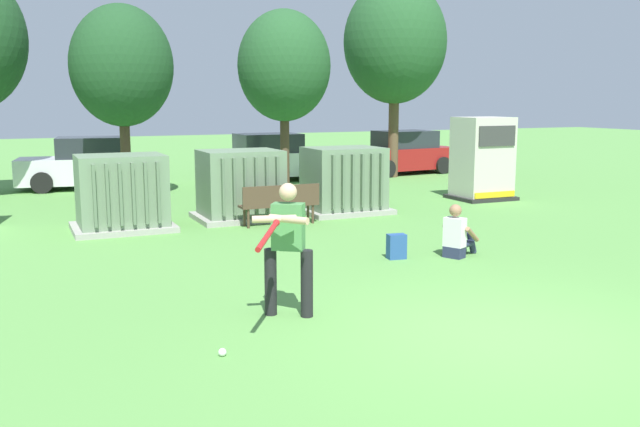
{
  "coord_description": "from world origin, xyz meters",
  "views": [
    {
      "loc": [
        -5.22,
        -6.38,
        2.78
      ],
      "look_at": [
        -0.82,
        3.5,
        1.0
      ],
      "focal_mm": 38.93,
      "sensor_mm": 36.0,
      "label": 1
    }
  ],
  "objects_px": {
    "transformer_mid_west": "(241,186)",
    "parked_car_right_of_center": "(265,159)",
    "transformer_west": "(122,194)",
    "backpack": "(396,247)",
    "transformer_mid_east": "(344,181)",
    "batter": "(287,243)",
    "generator_enclosure": "(482,159)",
    "sports_ball": "(222,352)",
    "seated_spectator": "(457,236)",
    "parked_car_left_of_center": "(89,165)",
    "park_bench": "(280,202)",
    "parked_car_rightmost": "(402,154)"
  },
  "relations": [
    {
      "from": "seated_spectator",
      "to": "backpack",
      "type": "bearing_deg",
      "value": 164.13
    },
    {
      "from": "generator_enclosure",
      "to": "transformer_mid_east",
      "type": "bearing_deg",
      "value": -173.23
    },
    {
      "from": "transformer_west",
      "to": "parked_car_left_of_center",
      "type": "distance_m",
      "value": 7.7
    },
    {
      "from": "batter",
      "to": "backpack",
      "type": "xyz_separation_m",
      "value": [
        2.97,
        2.33,
        -0.76
      ]
    },
    {
      "from": "transformer_west",
      "to": "backpack",
      "type": "distance_m",
      "value": 6.26
    },
    {
      "from": "sports_ball",
      "to": "seated_spectator",
      "type": "bearing_deg",
      "value": 30.19
    },
    {
      "from": "transformer_mid_east",
      "to": "backpack",
      "type": "relative_size",
      "value": 4.77
    },
    {
      "from": "batter",
      "to": "parked_car_left_of_center",
      "type": "bearing_deg",
      "value": 93.52
    },
    {
      "from": "transformer_mid_west",
      "to": "parked_car_left_of_center",
      "type": "relative_size",
      "value": 0.48
    },
    {
      "from": "parked_car_rightmost",
      "to": "parked_car_right_of_center",
      "type": "bearing_deg",
      "value": -179.36
    },
    {
      "from": "seated_spectator",
      "to": "parked_car_left_of_center",
      "type": "distance_m",
      "value": 13.71
    },
    {
      "from": "parked_car_left_of_center",
      "to": "transformer_west",
      "type": "bearing_deg",
      "value": -90.92
    },
    {
      "from": "sports_ball",
      "to": "parked_car_rightmost",
      "type": "bearing_deg",
      "value": 53.55
    },
    {
      "from": "transformer_mid_east",
      "to": "parked_car_left_of_center",
      "type": "xyz_separation_m",
      "value": [
        -5.25,
        7.54,
        -0.04
      ]
    },
    {
      "from": "backpack",
      "to": "parked_car_left_of_center",
      "type": "bearing_deg",
      "value": 107.28
    },
    {
      "from": "sports_ball",
      "to": "seated_spectator",
      "type": "xyz_separation_m",
      "value": [
        5.21,
        3.03,
        0.33
      ]
    },
    {
      "from": "generator_enclosure",
      "to": "sports_ball",
      "type": "distance_m",
      "value": 13.44
    },
    {
      "from": "park_bench",
      "to": "parked_car_right_of_center",
      "type": "bearing_deg",
      "value": 72.58
    },
    {
      "from": "transformer_mid_west",
      "to": "transformer_west",
      "type": "bearing_deg",
      "value": -174.19
    },
    {
      "from": "seated_spectator",
      "to": "parked_car_right_of_center",
      "type": "height_order",
      "value": "parked_car_right_of_center"
    },
    {
      "from": "transformer_west",
      "to": "parked_car_rightmost",
      "type": "height_order",
      "value": "same"
    },
    {
      "from": "parked_car_left_of_center",
      "to": "backpack",
      "type": "bearing_deg",
      "value": -72.72
    },
    {
      "from": "transformer_mid_west",
      "to": "batter",
      "type": "bearing_deg",
      "value": -103.06
    },
    {
      "from": "sports_ball",
      "to": "parked_car_right_of_center",
      "type": "distance_m",
      "value": 16.76
    },
    {
      "from": "transformer_mid_east",
      "to": "batter",
      "type": "bearing_deg",
      "value": -120.83
    },
    {
      "from": "park_bench",
      "to": "parked_car_right_of_center",
      "type": "relative_size",
      "value": 0.43
    },
    {
      "from": "sports_ball",
      "to": "transformer_west",
      "type": "bearing_deg",
      "value": 89.07
    },
    {
      "from": "transformer_west",
      "to": "park_bench",
      "type": "height_order",
      "value": "transformer_west"
    },
    {
      "from": "transformer_west",
      "to": "batter",
      "type": "relative_size",
      "value": 1.21
    },
    {
      "from": "transformer_west",
      "to": "generator_enclosure",
      "type": "distance_m",
      "value": 9.99
    },
    {
      "from": "transformer_west",
      "to": "generator_enclosure",
      "type": "bearing_deg",
      "value": 4.07
    },
    {
      "from": "transformer_west",
      "to": "parked_car_left_of_center",
      "type": "relative_size",
      "value": 0.48
    },
    {
      "from": "transformer_mid_west",
      "to": "parked_car_right_of_center",
      "type": "height_order",
      "value": "same"
    },
    {
      "from": "generator_enclosure",
      "to": "seated_spectator",
      "type": "height_order",
      "value": "generator_enclosure"
    },
    {
      "from": "parked_car_right_of_center",
      "to": "generator_enclosure",
      "type": "bearing_deg",
      "value": -59.29
    },
    {
      "from": "parked_car_right_of_center",
      "to": "park_bench",
      "type": "bearing_deg",
      "value": -107.42
    },
    {
      "from": "batter",
      "to": "parked_car_right_of_center",
      "type": "height_order",
      "value": "batter"
    },
    {
      "from": "transformer_west",
      "to": "park_bench",
      "type": "distance_m",
      "value": 3.42
    },
    {
      "from": "seated_spectator",
      "to": "generator_enclosure",
      "type": "bearing_deg",
      "value": 49.89
    },
    {
      "from": "generator_enclosure",
      "to": "parked_car_right_of_center",
      "type": "xyz_separation_m",
      "value": [
        -4.03,
        6.79,
        -0.38
      ]
    },
    {
      "from": "backpack",
      "to": "parked_car_left_of_center",
      "type": "distance_m",
      "value": 13.08
    },
    {
      "from": "sports_ball",
      "to": "parked_car_right_of_center",
      "type": "height_order",
      "value": "parked_car_right_of_center"
    },
    {
      "from": "park_bench",
      "to": "parked_car_right_of_center",
      "type": "height_order",
      "value": "parked_car_right_of_center"
    },
    {
      "from": "seated_spectator",
      "to": "backpack",
      "type": "height_order",
      "value": "seated_spectator"
    },
    {
      "from": "transformer_mid_east",
      "to": "seated_spectator",
      "type": "bearing_deg",
      "value": -93.2
    },
    {
      "from": "parked_car_right_of_center",
      "to": "parked_car_rightmost",
      "type": "distance_m",
      "value": 5.52
    },
    {
      "from": "transformer_mid_west",
      "to": "generator_enclosure",
      "type": "xyz_separation_m",
      "value": [
        7.21,
        0.43,
        0.35
      ]
    },
    {
      "from": "transformer_mid_east",
      "to": "parked_car_rightmost",
      "type": "height_order",
      "value": "same"
    },
    {
      "from": "park_bench",
      "to": "seated_spectator",
      "type": "relative_size",
      "value": 1.87
    },
    {
      "from": "parked_car_rightmost",
      "to": "backpack",
      "type": "bearing_deg",
      "value": -121.1
    }
  ]
}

